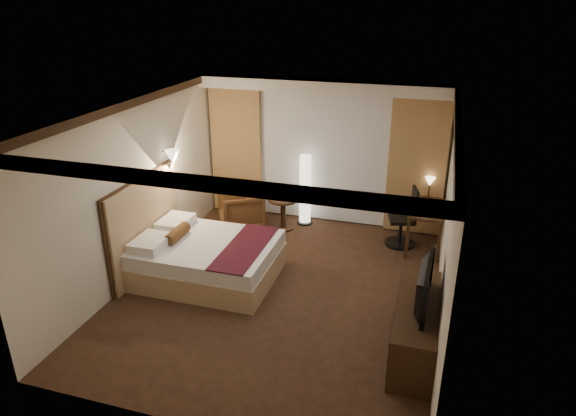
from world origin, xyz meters
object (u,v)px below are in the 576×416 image
(floor_lamp, at_px, (305,190))
(desk, at_px, (425,227))
(bed, at_px, (208,259))
(side_table, at_px, (283,213))
(office_chair, at_px, (402,217))
(armchair, at_px, (241,207))
(dresser, at_px, (416,327))
(television, at_px, (418,281))

(floor_lamp, bearing_deg, desk, -9.22)
(bed, height_order, desk, desk)
(side_table, height_order, office_chair, office_chair)
(armchair, bearing_deg, side_table, 70.66)
(armchair, height_order, floor_lamp, floor_lamp)
(bed, distance_m, desk, 3.71)
(bed, xyz_separation_m, office_chair, (2.72, 1.96, 0.23))
(dresser, xyz_separation_m, television, (-0.03, 0.00, 0.64))
(bed, distance_m, dresser, 3.29)
(dresser, relative_size, television, 1.59)
(floor_lamp, bearing_deg, armchair, -155.36)
(television, bearing_deg, armchair, 52.66)
(desk, height_order, television, television)
(armchair, xyz_separation_m, desk, (3.32, 0.15, -0.02))
(floor_lamp, distance_m, dresser, 4.00)
(office_chair, distance_m, dresser, 2.90)
(bed, xyz_separation_m, side_table, (0.57, 2.03, 0.00))
(office_chair, height_order, television, office_chair)
(side_table, bearing_deg, armchair, -168.05)
(armchair, bearing_deg, floor_lamp, 83.35)
(floor_lamp, distance_m, office_chair, 1.88)
(desk, bearing_deg, bed, -147.17)
(bed, relative_size, armchair, 2.60)
(bed, distance_m, armchair, 1.88)
(armchair, relative_size, side_table, 1.31)
(television, bearing_deg, bed, 76.28)
(side_table, xyz_separation_m, desk, (2.55, -0.02, 0.08))
(bed, bearing_deg, dresser, -15.81)
(dresser, bearing_deg, bed, 164.19)
(side_table, relative_size, television, 0.56)
(armchair, distance_m, television, 4.38)
(armchair, height_order, desk, armchair)
(bed, bearing_deg, side_table, 74.27)
(floor_lamp, height_order, television, floor_lamp)
(office_chair, bearing_deg, side_table, 164.04)
(desk, xyz_separation_m, office_chair, (-0.39, -0.05, 0.15))
(side_table, bearing_deg, floor_lamp, 46.33)
(armchair, height_order, office_chair, office_chair)
(desk, height_order, dresser, desk)
(desk, bearing_deg, side_table, 179.58)
(side_table, height_order, television, television)
(bed, height_order, television, television)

